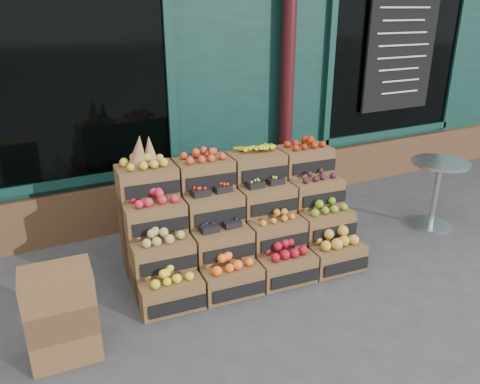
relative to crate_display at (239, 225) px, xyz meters
name	(u,v)px	position (x,y,z in m)	size (l,w,h in m)	color
ground	(293,295)	(0.17, -0.78, -0.45)	(60.00, 60.00, 0.00)	#3A3A3C
shop_facade	(127,17)	(0.18, 4.33, 1.95)	(12.00, 6.24, 4.80)	#0D2C26
crate_display	(239,225)	(0.00, 0.00, 0.00)	(2.40, 1.33, 1.45)	brown
spare_crates	(62,315)	(-1.85, -0.64, -0.06)	(0.53, 0.39, 0.77)	brown
bistro_table	(437,186)	(2.55, -0.30, 0.08)	(0.67, 0.67, 0.85)	silver
shopkeeper	(67,154)	(-1.35, 1.87, 0.46)	(0.66, 0.43, 1.82)	#1C652C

